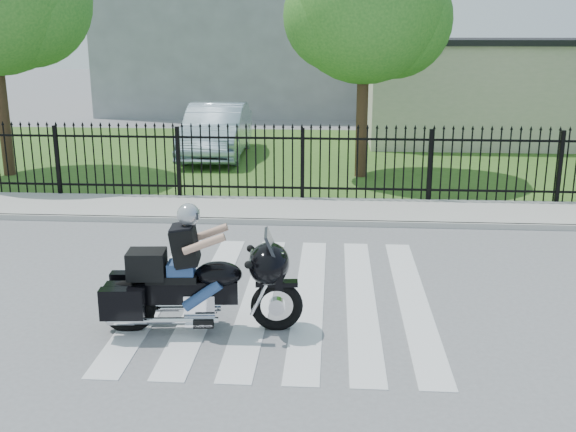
{
  "coord_description": "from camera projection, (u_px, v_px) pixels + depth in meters",
  "views": [
    {
      "loc": [
        0.74,
        -9.78,
        4.04
      ],
      "look_at": [
        -0.01,
        1.12,
        1.0
      ],
      "focal_mm": 42.0,
      "sensor_mm": 36.0,
      "label": 1
    }
  ],
  "objects": [
    {
      "name": "building_low_roof",
      "position": [
        508.0,
        42.0,
        24.48
      ],
      "size": [
        10.2,
        6.2,
        0.2
      ],
      "primitive_type": "cube",
      "color": "black",
      "rests_on": "building_low"
    },
    {
      "name": "motorcycle_rider",
      "position": [
        195.0,
        279.0,
        9.17
      ],
      "size": [
        2.8,
        1.0,
        1.85
      ],
      "rotation": [
        0.0,
        0.0,
        0.08
      ],
      "color": "black",
      "rests_on": "ground"
    },
    {
      "name": "tree_mid",
      "position": [
        365.0,
        5.0,
        17.83
      ],
      "size": [
        4.2,
        4.2,
        6.78
      ],
      "color": "#382316",
      "rests_on": "ground"
    },
    {
      "name": "grass_strip",
      "position": [
        311.0,
        156.0,
        22.06
      ],
      "size": [
        40.0,
        12.0,
        0.02
      ],
      "primitive_type": "cube",
      "color": "#355D1F",
      "rests_on": "ground"
    },
    {
      "name": "building_low",
      "position": [
        504.0,
        93.0,
        24.98
      ],
      "size": [
        10.0,
        6.0,
        3.5
      ],
      "primitive_type": "cube",
      "color": "beige",
      "rests_on": "ground"
    },
    {
      "name": "sidewalk",
      "position": [
        300.0,
        210.0,
        15.32
      ],
      "size": [
        40.0,
        2.0,
        0.12
      ],
      "primitive_type": "cube",
      "color": "#ADAAA3",
      "rests_on": "ground"
    },
    {
      "name": "crosswalk",
      "position": [
        284.0,
        296.0,
        10.53
      ],
      "size": [
        5.0,
        5.5,
        0.01
      ],
      "primitive_type": null,
      "color": "silver",
      "rests_on": "ground"
    },
    {
      "name": "curb",
      "position": [
        298.0,
        222.0,
        14.36
      ],
      "size": [
        40.0,
        0.12,
        0.12
      ],
      "primitive_type": "cube",
      "color": "#ADAAA3",
      "rests_on": "ground"
    },
    {
      "name": "ground",
      "position": [
        284.0,
        297.0,
        10.53
      ],
      "size": [
        120.0,
        120.0,
        0.0
      ],
      "primitive_type": "plane",
      "color": "slate",
      "rests_on": "ground"
    },
    {
      "name": "parked_car",
      "position": [
        216.0,
        130.0,
        21.79
      ],
      "size": [
        1.91,
        5.2,
        1.7
      ],
      "primitive_type": "imported",
      "rotation": [
        0.0,
        0.0,
        0.02
      ],
      "color": "#A4BCCE",
      "rests_on": "grass_strip"
    },
    {
      "name": "iron_fence",
      "position": [
        302.0,
        165.0,
        16.06
      ],
      "size": [
        26.0,
        0.04,
        1.8
      ],
      "color": "black",
      "rests_on": "ground"
    }
  ]
}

